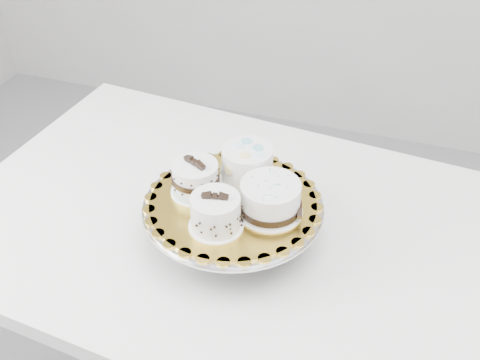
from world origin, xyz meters
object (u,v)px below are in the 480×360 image
(cake_ribbon, at_px, (271,199))
(cake_board, at_px, (233,202))
(cake_banded, at_px, (196,179))
(cake_stand, at_px, (233,215))
(table, at_px, (233,246))
(cake_swirl, at_px, (216,213))
(cake_dots, at_px, (247,164))

(cake_ribbon, bearing_deg, cake_board, 160.73)
(cake_banded, bearing_deg, cake_stand, 21.39)
(table, distance_m, cake_board, 0.19)
(cake_banded, bearing_deg, table, 63.33)
(table, height_order, cake_swirl, cake_swirl)
(table, xyz_separation_m, cake_ribbon, (0.10, -0.06, 0.21))
(cake_swirl, bearing_deg, cake_banded, 119.15)
(cake_board, relative_size, cake_swirl, 3.02)
(cake_stand, xyz_separation_m, cake_swirl, (-0.01, -0.08, 0.07))
(cake_stand, relative_size, cake_ribbon, 2.55)
(cake_swirl, bearing_deg, cake_stand, 73.27)
(cake_stand, relative_size, cake_swirl, 3.29)
(cake_stand, height_order, cake_dots, cake_dots)
(cake_board, relative_size, cake_ribbon, 2.35)
(table, xyz_separation_m, cake_board, (0.02, -0.05, 0.18))
(cake_banded, bearing_deg, cake_board, 21.39)
(table, xyz_separation_m, cake_stand, (0.02, -0.05, 0.14))
(cake_board, height_order, cake_swirl, cake_swirl)
(table, bearing_deg, cake_banded, -136.70)
(table, height_order, cake_dots, cake_dots)
(cake_stand, height_order, cake_ribbon, cake_ribbon)
(cake_board, distance_m, cake_banded, 0.09)
(table, distance_m, cake_stand, 0.15)
(cake_stand, height_order, cake_board, cake_board)
(cake_stand, distance_m, cake_banded, 0.11)
(cake_stand, distance_m, cake_swirl, 0.11)
(cake_swirl, bearing_deg, cake_ribbon, 28.60)
(cake_banded, height_order, cake_dots, cake_banded)
(cake_banded, relative_size, cake_ribbon, 0.86)
(cake_board, distance_m, cake_dots, 0.09)
(table, distance_m, cake_swirl, 0.25)
(cake_banded, distance_m, cake_dots, 0.11)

